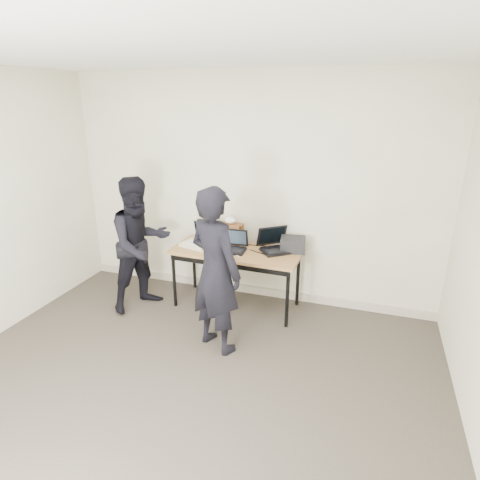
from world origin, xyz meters
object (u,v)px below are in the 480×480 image
at_px(laptop_beige, 199,240).
at_px(laptop_right, 275,245).
at_px(laptop_center, 233,246).
at_px(leather_satchel, 228,233).
at_px(person_observer, 141,244).
at_px(person_typist, 215,271).
at_px(desk, 236,255).
at_px(equipment_box, 293,244).

height_order(laptop_beige, laptop_right, laptop_beige).
bearing_deg(laptop_center, leather_satchel, 120.39).
bearing_deg(person_observer, leather_satchel, -28.45).
height_order(laptop_beige, person_typist, person_typist).
relative_size(laptop_beige, leather_satchel, 1.13).
distance_m(laptop_beige, laptop_right, 0.92).
height_order(laptop_right, person_typist, person_typist).
height_order(desk, leather_satchel, leather_satchel).
xyz_separation_m(desk, person_observer, (-1.05, -0.33, 0.13)).
xyz_separation_m(equipment_box, person_observer, (-1.68, -0.53, -0.01)).
bearing_deg(desk, person_typist, -82.53).
distance_m(desk, leather_satchel, 0.34).
relative_size(laptop_center, person_typist, 0.19).
relative_size(person_typist, person_observer, 1.05).
xyz_separation_m(laptop_beige, person_observer, (-0.57, -0.37, 0.01)).
bearing_deg(person_typist, laptop_right, -84.33).
xyz_separation_m(leather_satchel, person_observer, (-0.87, -0.56, -0.06)).
bearing_deg(leather_satchel, laptop_beige, -146.08).
height_order(laptop_center, leather_satchel, leather_satchel).
bearing_deg(leather_satchel, laptop_center, -54.63).
bearing_deg(person_typist, equipment_box, -92.77).
bearing_deg(equipment_box, laptop_center, -164.21).
xyz_separation_m(desk, person_typist, (0.08, -0.85, 0.17)).
height_order(equipment_box, person_typist, person_typist).
relative_size(laptop_center, person_observer, 0.20).
bearing_deg(laptop_right, person_typist, -148.09).
xyz_separation_m(laptop_center, person_typist, (0.12, -0.85, 0.06)).
bearing_deg(equipment_box, person_observer, -162.64).
relative_size(desk, equipment_box, 5.44).
height_order(desk, person_typist, person_typist).
distance_m(laptop_right, person_typist, 1.06).
distance_m(desk, laptop_center, 0.12).
height_order(laptop_beige, person_observer, person_observer).
bearing_deg(laptop_beige, laptop_center, 9.00).
distance_m(laptop_center, leather_satchel, 0.28).
distance_m(desk, laptop_right, 0.48).
relative_size(laptop_right, person_observer, 0.32).
bearing_deg(person_observer, laptop_center, -42.86).
xyz_separation_m(equipment_box, person_typist, (-0.55, -1.04, 0.03)).
bearing_deg(laptop_center, laptop_right, 14.48).
relative_size(laptop_center, equipment_box, 1.14).
bearing_deg(laptop_right, leather_satchel, 134.22).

